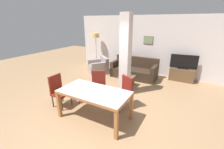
# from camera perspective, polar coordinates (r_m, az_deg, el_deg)

# --- Properties ---
(ground_plane) EXTENTS (18.00, 18.00, 0.00)m
(ground_plane) POSITION_cam_1_polar(r_m,az_deg,el_deg) (4.22, -6.43, -15.84)
(ground_plane) COLOR #9F7A55
(back_wall) EXTENTS (7.20, 0.09, 2.70)m
(back_wall) POSITION_cam_1_polar(r_m,az_deg,el_deg) (7.38, 12.78, 10.77)
(back_wall) COLOR silver
(back_wall) RESTS_ON ground_plane
(divider_pillar) EXTENTS (0.31, 0.32, 2.70)m
(divider_pillar) POSITION_cam_1_polar(r_m,az_deg,el_deg) (5.00, 5.11, 7.02)
(divider_pillar) COLOR silver
(divider_pillar) RESTS_ON ground_plane
(dining_table) EXTENTS (1.81, 0.93, 0.78)m
(dining_table) POSITION_cam_1_polar(r_m,az_deg,el_deg) (3.89, -6.79, -8.32)
(dining_table) COLOR #A76739
(dining_table) RESTS_ON ground_plane
(dining_chair_far_left) EXTENTS (0.62, 0.62, 0.96)m
(dining_chair_far_left) POSITION_cam_1_polar(r_m,az_deg,el_deg) (4.80, -5.17, -4.07)
(dining_chair_far_left) COLOR maroon
(dining_chair_far_left) RESTS_ON ground_plane
(dining_chair_far_right) EXTENTS (0.62, 0.62, 0.96)m
(dining_chair_far_right) POSITION_cam_1_polar(r_m,az_deg,el_deg) (4.38, 4.43, -6.49)
(dining_chair_far_right) COLOR maroon
(dining_chair_far_right) RESTS_ON ground_plane
(dining_chair_head_left) EXTENTS (0.46, 0.46, 0.96)m
(dining_chair_head_left) POSITION_cam_1_polar(r_m,az_deg,el_deg) (4.74, -19.52, -5.52)
(dining_chair_head_left) COLOR maroon
(dining_chair_head_left) RESTS_ON ground_plane
(sofa) EXTENTS (2.01, 0.88, 0.90)m
(sofa) POSITION_cam_1_polar(r_m,az_deg,el_deg) (6.89, 8.46, 1.45)
(sofa) COLOR #35261C
(sofa) RESTS_ON ground_plane
(armchair) EXTENTS (1.21, 1.21, 0.77)m
(armchair) POSITION_cam_1_polar(r_m,az_deg,el_deg) (7.44, -5.03, 2.74)
(armchair) COLOR gray
(armchair) RESTS_ON ground_plane
(coffee_table) EXTENTS (0.57, 0.50, 0.42)m
(coffee_table) POSITION_cam_1_polar(r_m,az_deg,el_deg) (5.93, 5.60, -2.41)
(coffee_table) COLOR brown
(coffee_table) RESTS_ON ground_plane
(bottle) EXTENTS (0.06, 0.06, 0.23)m
(bottle) POSITION_cam_1_polar(r_m,az_deg,el_deg) (5.92, 6.83, 0.49)
(bottle) COLOR #B2B7BC
(bottle) RESTS_ON coffee_table
(tv_stand) EXTENTS (0.99, 0.40, 0.55)m
(tv_stand) POSITION_cam_1_polar(r_m,az_deg,el_deg) (7.07, 25.00, -0.03)
(tv_stand) COLOR brown
(tv_stand) RESTS_ON ground_plane
(tv_screen) EXTENTS (1.05, 0.24, 0.59)m
(tv_screen) POSITION_cam_1_polar(r_m,az_deg,el_deg) (6.92, 25.67, 4.33)
(tv_screen) COLOR black
(tv_screen) RESTS_ON tv_stand
(floor_lamp) EXTENTS (0.38, 0.38, 1.84)m
(floor_lamp) POSITION_cam_1_polar(r_m,az_deg,el_deg) (8.12, -6.22, 13.48)
(floor_lamp) COLOR #B7B7BC
(floor_lamp) RESTS_ON ground_plane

